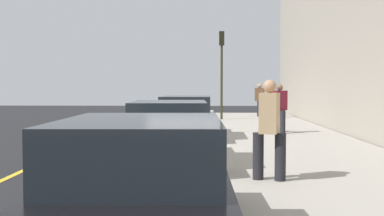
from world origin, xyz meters
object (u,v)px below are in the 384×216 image
(traffic_light_pole, at_px, (222,60))
(pedestrian_tan_coat, at_px, (269,127))
(rolling_suitcase, at_px, (274,125))
(pedestrian_burgundy_coat, at_px, (280,107))
(parked_car_black, at_px, (143,189))
(pedestrian_brown_coat, at_px, (260,99))
(parked_car_silver, at_px, (187,118))
(parked_car_white, at_px, (170,135))

(traffic_light_pole, bearing_deg, pedestrian_tan_coat, -178.45)
(pedestrian_tan_coat, height_order, rolling_suitcase, pedestrian_tan_coat)
(pedestrian_tan_coat, bearing_deg, rolling_suitcase, -8.50)
(pedestrian_burgundy_coat, bearing_deg, parked_car_black, 165.04)
(pedestrian_tan_coat, bearing_deg, pedestrian_burgundy_coat, -9.71)
(pedestrian_brown_coat, distance_m, traffic_light_pole, 3.90)
(traffic_light_pole, distance_m, rolling_suitcase, 7.33)
(parked_car_black, relative_size, pedestrian_tan_coat, 2.40)
(parked_car_silver, xyz_separation_m, traffic_light_pole, (8.30, -1.41, 2.40))
(parked_car_silver, height_order, pedestrian_tan_coat, pedestrian_tan_coat)
(pedestrian_brown_coat, bearing_deg, traffic_light_pole, 138.40)
(parked_car_white, distance_m, pedestrian_brown_coat, 16.62)
(parked_car_white, bearing_deg, pedestrian_brown_coat, -13.03)
(parked_car_silver, relative_size, traffic_light_pole, 1.06)
(parked_car_black, relative_size, rolling_suitcase, 5.06)
(parked_car_white, height_order, traffic_light_pole, traffic_light_pole)
(parked_car_white, relative_size, rolling_suitcase, 5.12)
(parked_car_silver, relative_size, rolling_suitcase, 5.48)
(parked_car_black, bearing_deg, pedestrian_burgundy_coat, -14.96)
(parked_car_white, xyz_separation_m, pedestrian_brown_coat, (16.18, -3.75, 0.37))
(parked_car_black, xyz_separation_m, rolling_suitcase, (12.70, -3.15, -0.35))
(parked_car_silver, distance_m, traffic_light_pole, 8.76)
(parked_car_white, bearing_deg, pedestrian_burgundy_coat, -27.32)
(traffic_light_pole, bearing_deg, rolling_suitcase, -164.76)
(parked_car_white, bearing_deg, parked_car_silver, -1.40)
(parked_car_white, bearing_deg, parked_car_black, -178.18)
(pedestrian_tan_coat, height_order, traffic_light_pole, traffic_light_pole)
(pedestrian_brown_coat, distance_m, pedestrian_burgundy_coat, 9.54)
(parked_car_white, relative_size, parked_car_silver, 0.93)
(pedestrian_burgundy_coat, bearing_deg, parked_car_silver, 110.74)
(pedestrian_tan_coat, bearing_deg, traffic_light_pole, 1.55)
(traffic_light_pole, xyz_separation_m, rolling_suitcase, (-6.55, -1.78, -2.76))
(parked_car_white, height_order, pedestrian_brown_coat, pedestrian_brown_coat)
(traffic_light_pole, bearing_deg, parked_car_white, 173.59)
(traffic_light_pole, height_order, rolling_suitcase, traffic_light_pole)
(parked_car_black, xyz_separation_m, pedestrian_tan_coat, (3.59, -1.79, 0.36))
(parked_car_silver, xyz_separation_m, pedestrian_brown_coat, (10.79, -3.61, 0.37))
(pedestrian_burgundy_coat, relative_size, pedestrian_tan_coat, 0.97)
(parked_car_white, xyz_separation_m, rolling_suitcase, (7.15, -3.32, -0.35))
(pedestrian_tan_coat, bearing_deg, parked_car_silver, 13.96)
(parked_car_black, bearing_deg, traffic_light_pole, -4.05)
(rolling_suitcase, bearing_deg, traffic_light_pole, 15.24)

